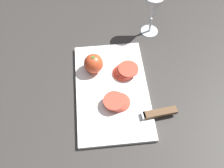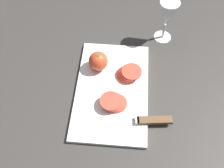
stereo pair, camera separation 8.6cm
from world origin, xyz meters
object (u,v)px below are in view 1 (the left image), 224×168
(whole_tomato, at_px, (94,64))
(wine_glass, at_px, (153,9))
(knife, at_px, (152,114))
(tomato_slice_stack_near, at_px, (125,71))
(tomato_slice_stack_far, at_px, (117,102))

(whole_tomato, bearing_deg, wine_glass, -52.66)
(knife, distance_m, tomato_slice_stack_near, 0.18)
(tomato_slice_stack_near, relative_size, tomato_slice_stack_far, 1.01)
(wine_glass, bearing_deg, tomato_slice_stack_far, 152.57)
(whole_tomato, height_order, tomato_slice_stack_far, whole_tomato)
(wine_glass, distance_m, tomato_slice_stack_near, 0.26)
(knife, height_order, tomato_slice_stack_far, tomato_slice_stack_far)
(wine_glass, relative_size, tomato_slice_stack_near, 1.93)
(tomato_slice_stack_near, bearing_deg, knife, -159.67)
(knife, xyz_separation_m, tomato_slice_stack_near, (0.17, 0.06, 0.01))
(wine_glass, xyz_separation_m, tomato_slice_stack_near, (-0.21, 0.12, -0.09))
(whole_tomato, height_order, knife, whole_tomato)
(wine_glass, xyz_separation_m, tomato_slice_stack_far, (-0.32, 0.17, -0.09))
(tomato_slice_stack_near, bearing_deg, whole_tomato, 75.59)
(knife, distance_m, tomato_slice_stack_far, 0.12)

